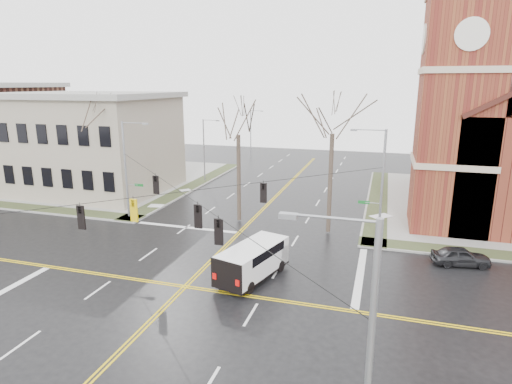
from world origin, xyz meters
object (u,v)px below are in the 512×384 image
(cargo_van, at_px, (255,258))
(parked_car_a, at_px, (461,256))
(signal_pole_ne, at_px, (380,183))
(signal_pole_se, at_px, (363,360))
(signal_pole_nw, at_px, (127,167))
(tree_nw_near, at_px, (238,129))
(streetlight_north_a, at_px, (205,148))
(streetlight_north_b, at_px, (252,131))
(tree_nw_far, at_px, (103,123))
(tree_ne, at_px, (333,127))

(cargo_van, relative_size, parked_car_a, 1.60)
(signal_pole_ne, relative_size, signal_pole_se, 1.00)
(signal_pole_ne, xyz_separation_m, signal_pole_nw, (-22.64, 0.00, 0.00))
(signal_pole_nw, bearing_deg, tree_nw_near, 11.38)
(signal_pole_nw, distance_m, streetlight_north_a, 16.52)
(signal_pole_se, height_order, streetlight_north_b, signal_pole_se)
(tree_nw_far, bearing_deg, tree_ne, -1.47)
(streetlight_north_b, xyz_separation_m, tree_nw_near, (9.59, -34.44, 4.11))
(tree_ne, bearing_deg, streetlight_north_b, 117.00)
(signal_pole_se, distance_m, cargo_van, 16.45)
(cargo_van, distance_m, tree_ne, 13.17)
(cargo_van, height_order, parked_car_a, cargo_van)
(streetlight_north_b, xyz_separation_m, parked_car_a, (27.81, -39.33, -3.80))
(signal_pole_nw, relative_size, tree_nw_far, 0.74)
(signal_pole_se, bearing_deg, parked_car_a, 73.85)
(signal_pole_nw, xyz_separation_m, streetlight_north_a, (0.67, 16.50, -0.48))
(tree_nw_far, height_order, tree_nw_near, tree_nw_far)
(parked_car_a, xyz_separation_m, tree_ne, (-9.83, 4.04, 8.41))
(signal_pole_ne, xyz_separation_m, tree_ne, (-3.99, 1.21, 4.13))
(signal_pole_se, bearing_deg, streetlight_north_b, 110.27)
(streetlight_north_b, bearing_deg, signal_pole_ne, -58.95)
(parked_car_a, bearing_deg, tree_nw_far, 71.55)
(signal_pole_se, xyz_separation_m, cargo_van, (-7.53, 14.17, -3.62))
(streetlight_north_a, xyz_separation_m, tree_nw_far, (-4.16, -14.72, 4.35))
(signal_pole_nw, height_order, parked_car_a, signal_pole_nw)
(streetlight_north_b, distance_m, tree_ne, 39.87)
(signal_pole_nw, bearing_deg, streetlight_north_b, 88.95)
(streetlight_north_a, bearing_deg, signal_pole_nw, -92.32)
(signal_pole_nw, relative_size, cargo_van, 1.43)
(streetlight_north_b, distance_m, tree_nw_far, 35.24)
(signal_pole_nw, bearing_deg, streetlight_north_a, 87.68)
(signal_pole_ne, bearing_deg, tree_nw_near, 170.53)
(streetlight_north_b, distance_m, tree_nw_near, 35.98)
(tree_nw_far, bearing_deg, cargo_van, -29.69)
(streetlight_north_a, height_order, tree_nw_far, tree_nw_far)
(cargo_van, bearing_deg, signal_pole_ne, 65.24)
(streetlight_north_a, height_order, streetlight_north_b, same)
(tree_nw_far, relative_size, tree_ne, 0.97)
(signal_pole_ne, xyz_separation_m, cargo_van, (-7.53, -8.83, -3.62))
(cargo_van, xyz_separation_m, tree_ne, (3.53, 10.04, 7.75))
(signal_pole_se, height_order, tree_nw_near, tree_nw_near)
(parked_car_a, height_order, tree_nw_far, tree_nw_far)
(streetlight_north_b, height_order, parked_car_a, streetlight_north_b)
(signal_pole_nw, distance_m, tree_nw_near, 11.08)
(parked_car_a, xyz_separation_m, tree_nw_far, (-31.97, 4.61, 8.14))
(streetlight_north_a, distance_m, cargo_van, 29.33)
(signal_pole_nw, bearing_deg, tree_ne, 3.71)
(streetlight_north_b, height_order, tree_ne, tree_ne)
(tree_nw_far, xyz_separation_m, tree_ne, (22.14, -0.57, 0.27))
(streetlight_north_a, bearing_deg, streetlight_north_b, 90.00)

